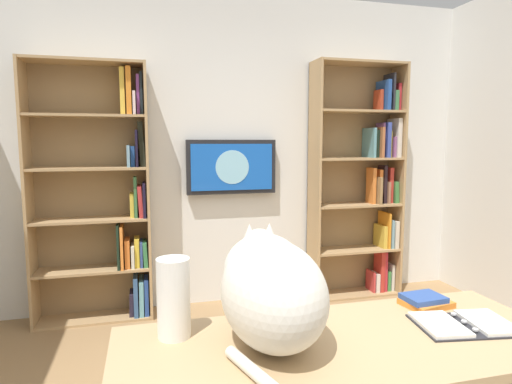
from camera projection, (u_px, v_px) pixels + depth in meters
The scene contains 9 objects.
wall_back at pixel (229, 150), 3.80m from camera, with size 4.52×0.06×2.70m, color silver.
bookshelf_left at pixel (365, 182), 3.98m from camera, with size 0.84×0.28×2.13m.
bookshelf_right at pixel (104, 198), 3.42m from camera, with size 0.90×0.28×2.04m.
wall_mounted_tv at pixel (232, 167), 3.73m from camera, with size 0.78×0.07×0.47m.
desk at pixel (348, 379), 1.41m from camera, with size 1.50×0.60×0.78m.
cat at pixel (270, 286), 1.39m from camera, with size 0.33×0.60×0.37m.
open_binder at pixel (464, 324), 1.52m from camera, with size 0.36×0.27×0.02m.
paper_towel_roll at pixel (174, 298), 1.43m from camera, with size 0.11×0.11×0.27m, color white.
desk_book_stack at pixel (425, 301), 1.71m from camera, with size 0.20×0.16×0.04m.
Camera 1 is at (0.73, 1.52, 1.43)m, focal length 30.28 mm.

